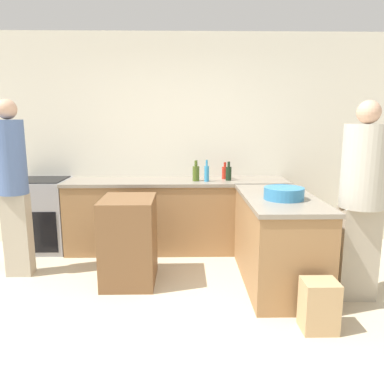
{
  "coord_description": "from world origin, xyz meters",
  "views": [
    {
      "loc": [
        0.1,
        -2.58,
        1.62
      ],
      "look_at": [
        0.17,
        0.97,
        0.94
      ],
      "focal_mm": 35.0,
      "sensor_mm": 36.0,
      "label": 1
    }
  ],
  "objects": [
    {
      "name": "wall_back",
      "position": [
        0.0,
        2.34,
        1.35
      ],
      "size": [
        8.0,
        0.06,
        2.7
      ],
      "color": "silver",
      "rests_on": "ground_plane"
    },
    {
      "name": "person_by_range",
      "position": [
        -1.65,
        1.21,
        1.01
      ],
      "size": [
        0.29,
        0.29,
        1.83
      ],
      "color": "#ADA38E",
      "rests_on": "ground_plane"
    },
    {
      "name": "dish_soap_bottle",
      "position": [
        0.36,
        1.88,
        0.99
      ],
      "size": [
        0.06,
        0.06,
        0.26
      ],
      "color": "#338CBF",
      "rests_on": "counter_back"
    },
    {
      "name": "mixing_bowl",
      "position": [
        1.02,
        0.83,
        0.95
      ],
      "size": [
        0.37,
        0.37,
        0.11
      ],
      "color": "teal",
      "rests_on": "counter_peninsula"
    },
    {
      "name": "paper_bag",
      "position": [
        1.14,
        0.08,
        0.2
      ],
      "size": [
        0.27,
        0.23,
        0.41
      ],
      "color": "tan",
      "rests_on": "ground_plane"
    },
    {
      "name": "range_oven",
      "position": [
        -1.68,
        2.01,
        0.45
      ],
      "size": [
        0.61,
        0.61,
        0.9
      ],
      "color": "#99999E",
      "rests_on": "ground_plane"
    },
    {
      "name": "island_table",
      "position": [
        -0.47,
        1.02,
        0.43
      ],
      "size": [
        0.52,
        0.63,
        0.87
      ],
      "color": "brown",
      "rests_on": "ground_plane"
    },
    {
      "name": "counter_back",
      "position": [
        0.0,
        2.0,
        0.45
      ],
      "size": [
        2.73,
        0.66,
        0.89
      ],
      "color": "olive",
      "rests_on": "ground_plane"
    },
    {
      "name": "ground_plane",
      "position": [
        0.0,
        0.0,
        0.0
      ],
      "size": [
        14.0,
        14.0,
        0.0
      ],
      "primitive_type": "plane",
      "color": "beige"
    },
    {
      "name": "olive_oil_bottle",
      "position": [
        0.23,
        1.92,
        0.99
      ],
      "size": [
        0.08,
        0.08,
        0.25
      ],
      "color": "#475B1E",
      "rests_on": "counter_back"
    },
    {
      "name": "counter_peninsula",
      "position": [
        1.02,
        0.97,
        0.45
      ],
      "size": [
        0.69,
        1.44,
        0.89
      ],
      "color": "olive",
      "rests_on": "ground_plane"
    },
    {
      "name": "hot_sauce_bottle",
      "position": [
        0.6,
        2.08,
        0.97
      ],
      "size": [
        0.07,
        0.07,
        0.21
      ],
      "color": "red",
      "rests_on": "counter_back"
    },
    {
      "name": "person_at_peninsula",
      "position": [
        1.66,
        0.63,
        0.97
      ],
      "size": [
        0.38,
        0.38,
        1.79
      ],
      "color": "#ADA38E",
      "rests_on": "ground_plane"
    },
    {
      "name": "wine_bottle_dark",
      "position": [
        0.63,
        1.95,
        0.98
      ],
      "size": [
        0.07,
        0.07,
        0.23
      ],
      "color": "black",
      "rests_on": "counter_back"
    }
  ]
}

